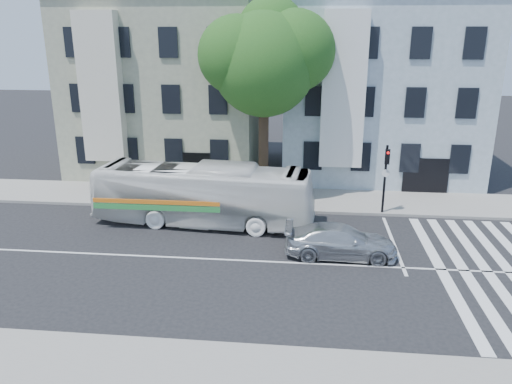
# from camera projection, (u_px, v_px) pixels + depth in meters

# --- Properties ---
(ground) EXTENTS (120.00, 120.00, 0.00)m
(ground) POSITION_uv_depth(u_px,v_px,m) (245.00, 261.00, 20.99)
(ground) COLOR black
(ground) RESTS_ON ground
(sidewalk_far) EXTENTS (80.00, 4.00, 0.15)m
(sidewalk_far) POSITION_uv_depth(u_px,v_px,m) (263.00, 199.00, 28.54)
(sidewalk_far) COLOR gray
(sidewalk_far) RESTS_ON ground
(building_left) EXTENTS (12.00, 10.00, 11.00)m
(building_left) POSITION_uv_depth(u_px,v_px,m) (170.00, 88.00, 34.18)
(building_left) COLOR gray
(building_left) RESTS_ON ground
(building_right) EXTENTS (12.00, 10.00, 11.00)m
(building_right) POSITION_uv_depth(u_px,v_px,m) (378.00, 90.00, 32.81)
(building_right) COLOR #90A2AC
(building_right) RESTS_ON ground
(street_tree) EXTENTS (7.30, 5.90, 11.10)m
(street_tree) POSITION_uv_depth(u_px,v_px,m) (265.00, 58.00, 26.84)
(street_tree) COLOR #2D2116
(street_tree) RESTS_ON ground
(bus) EXTENTS (3.49, 11.11, 3.04)m
(bus) POSITION_uv_depth(u_px,v_px,m) (203.00, 195.00, 24.61)
(bus) COLOR white
(bus) RESTS_ON ground
(sedan) EXTENTS (1.95, 4.76, 1.38)m
(sedan) POSITION_uv_depth(u_px,v_px,m) (341.00, 241.00, 21.22)
(sedan) COLOR silver
(sedan) RESTS_ON ground
(hedge) EXTENTS (8.53, 2.07, 0.70)m
(hedge) POSITION_uv_depth(u_px,v_px,m) (220.00, 199.00, 27.18)
(hedge) COLOR #2E551B
(hedge) RESTS_ON sidewalk_far
(traffic_signal) EXTENTS (0.39, 0.51, 3.74)m
(traffic_signal) POSITION_uv_depth(u_px,v_px,m) (386.00, 171.00, 25.41)
(traffic_signal) COLOR black
(traffic_signal) RESTS_ON ground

